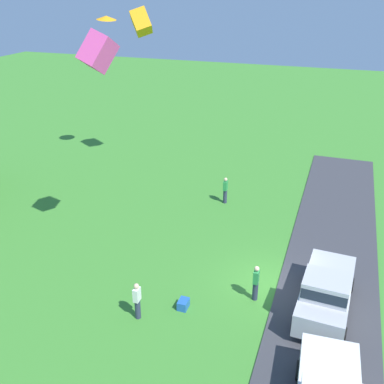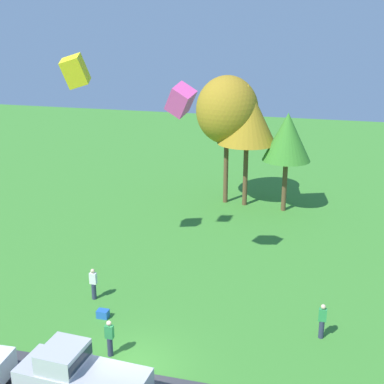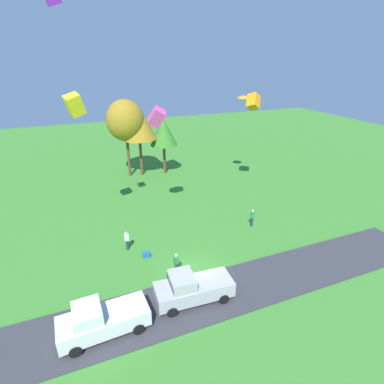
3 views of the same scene
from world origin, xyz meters
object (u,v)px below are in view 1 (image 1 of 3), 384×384
Objects in this scene: person_watching_sky at (225,190)px; person_on_lawn at (256,283)px; car_pickup_near_entrance at (326,292)px; kite_delta_high_left at (106,18)px; cooler_box at (183,304)px; kite_box_topmost at (141,22)px; person_beside_suv at (137,301)px; kite_box_low_drifter at (98,52)px.

person_on_lawn is (-8.75, -3.75, 0.00)m from person_watching_sky.
car_pickup_near_entrance is 11.00m from person_watching_sky.
car_pickup_near_entrance is 2.98× the size of person_on_lawn.
person_watching_sky is at bearing -112.57° from kite_delta_high_left.
person_watching_sky reaches higher than cooler_box.
person_on_lawn is 1.19× the size of kite_box_topmost.
person_beside_suv reaches higher than cooler_box.
car_pickup_near_entrance is at bearing -142.73° from person_watching_sky.
car_pickup_near_entrance is 13.68m from kite_box_low_drifter.
kite_delta_high_left reaches higher than cooler_box.
kite_box_low_drifter is (1.07, 7.42, 9.13)m from person_on_lawn.
person_beside_suv is 5.13m from person_on_lawn.
kite_box_low_drifter is at bearing 154.48° from person_watching_sky.
cooler_box is 0.42× the size of kite_delta_high_left.
person_beside_suv is 20.42m from kite_delta_high_left.
person_watching_sky is (11.52, -0.56, 0.00)m from person_beside_suv.
kite_box_low_drifter is 11.72m from kite_box_topmost.
kite_box_topmost is (13.91, 7.93, 10.07)m from cooler_box.
car_pickup_near_entrance is 22.78m from kite_delta_high_left.
car_pickup_near_entrance is 7.74m from person_beside_suv.
car_pickup_near_entrance reaches higher than cooler_box.
kite_delta_high_left is at bearing 27.30° from kite_box_low_drifter.
person_beside_suv is at bearing 127.20° from cooler_box.
person_beside_suv is 3.05× the size of cooler_box.
kite_box_topmost is at bearing 40.91° from person_on_lawn.
person_watching_sky is 14.22m from kite_delta_high_left.
car_pickup_near_entrance is 20.51m from kite_box_topmost.
car_pickup_near_entrance is 2.98× the size of person_watching_sky.
kite_box_low_drifter is 13.19m from kite_delta_high_left.
person_watching_sky is 12.48m from kite_box_low_drifter.
person_on_lawn is 1.27× the size of kite_delta_high_left.
cooler_box is (-10.33, -1.00, -0.68)m from person_watching_sky.
kite_box_topmost is (-0.46, -2.78, -0.17)m from kite_delta_high_left.
cooler_box is 0.41× the size of kite_box_low_drifter.
cooler_box is at bearing -174.47° from person_watching_sky.
person_beside_suv is 1.00× the size of person_watching_sky.
kite_delta_high_left reaches higher than person_on_lawn.
kite_box_low_drifter is (2.65, 4.67, 9.81)m from cooler_box.
kite_box_low_drifter is at bearing 84.06° from car_pickup_near_entrance.
kite_delta_high_left reaches higher than person_watching_sky.
person_watching_sky is 1.26× the size of kite_box_low_drifter.
kite_box_topmost reaches higher than kite_delta_high_left.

